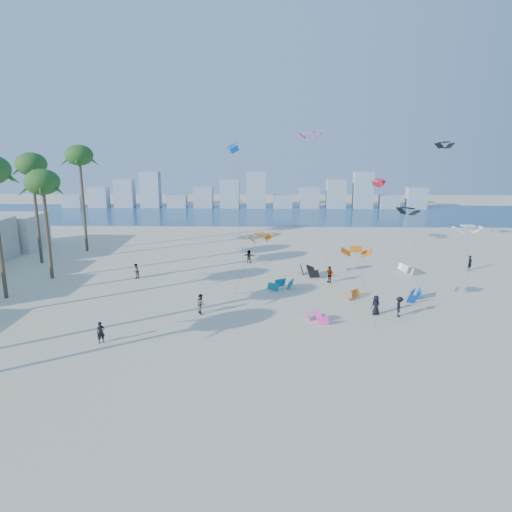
{
  "coord_description": "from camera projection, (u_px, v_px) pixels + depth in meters",
  "views": [
    {
      "loc": [
        4.12,
        -28.78,
        15.49
      ],
      "look_at": [
        3.0,
        16.0,
        4.5
      ],
      "focal_mm": 33.24,
      "sensor_mm": 36.0,
      "label": 1
    }
  ],
  "objects": [
    {
      "name": "kitesurfers_far",
      "position": [
        310.0,
        278.0,
        51.3
      ],
      "size": [
        40.67,
        20.08,
        1.87
      ],
      "color": "black",
      "rests_on": "ground"
    },
    {
      "name": "ground",
      "position": [
        205.0,
        378.0,
        31.73
      ],
      "size": [
        220.0,
        220.0,
        0.0
      ],
      "primitive_type": "plane",
      "color": "beige",
      "rests_on": "ground"
    },
    {
      "name": "distant_skyline",
      "position": [
        245.0,
        195.0,
        110.64
      ],
      "size": [
        85.0,
        3.0,
        8.4
      ],
      "color": "#9EADBF",
      "rests_on": "ground"
    },
    {
      "name": "grounded_kites",
      "position": [
        343.0,
        284.0,
        50.74
      ],
      "size": [
        17.77,
        18.77,
        1.09
      ],
      "color": "#F636B5",
      "rests_on": "ground"
    },
    {
      "name": "kitesurfer_near",
      "position": [
        101.0,
        332.0,
        37.0
      ],
      "size": [
        0.76,
        0.69,
        1.73
      ],
      "primitive_type": "imported",
      "rotation": [
        0.0,
        0.0,
        0.56
      ],
      "color": "black",
      "rests_on": "ground"
    },
    {
      "name": "flying_kites",
      "position": [
        372.0,
        182.0,
        50.85
      ],
      "size": [
        35.11,
        28.05,
        16.91
      ],
      "color": "orange",
      "rests_on": "ground"
    },
    {
      "name": "ocean",
      "position": [
        249.0,
        214.0,
        101.63
      ],
      "size": [
        220.0,
        220.0,
        0.0
      ],
      "primitive_type": "plane",
      "color": "navy",
      "rests_on": "ground"
    },
    {
      "name": "kitesurfer_mid",
      "position": [
        201.0,
        304.0,
        43.3
      ],
      "size": [
        1.03,
        1.12,
        1.86
      ],
      "primitive_type": "imported",
      "rotation": [
        0.0,
        0.0,
        2.03
      ],
      "color": "gray",
      "rests_on": "ground"
    }
  ]
}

